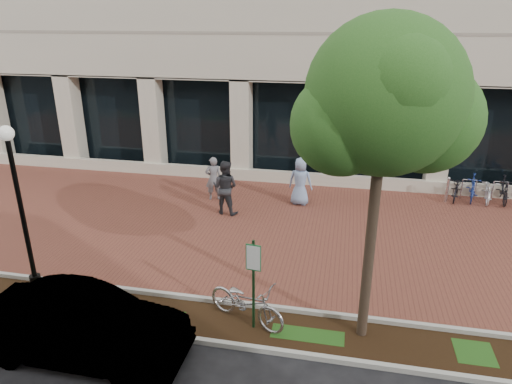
% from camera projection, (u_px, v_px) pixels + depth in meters
% --- Properties ---
extents(ground, '(120.00, 120.00, 0.00)m').
position_uv_depth(ground, '(267.00, 227.00, 15.24)').
color(ground, black).
rests_on(ground, ground).
extents(brick_plaza, '(40.00, 9.00, 0.01)m').
position_uv_depth(brick_plaza, '(267.00, 227.00, 15.24)').
color(brick_plaza, brown).
rests_on(brick_plaza, ground).
extents(planting_strip, '(40.00, 1.50, 0.01)m').
position_uv_depth(planting_strip, '(225.00, 324.00, 10.43)').
color(planting_strip, black).
rests_on(planting_strip, ground).
extents(curb_plaza_side, '(40.00, 0.12, 0.12)m').
position_uv_depth(curb_plaza_side, '(233.00, 303.00, 11.10)').
color(curb_plaza_side, '#B0B0A6').
rests_on(curb_plaza_side, ground).
extents(curb_street_side, '(40.00, 0.12, 0.12)m').
position_uv_depth(curb_street_side, '(216.00, 343.00, 9.73)').
color(curb_street_side, '#B0B0A6').
rests_on(curb_street_side, ground).
extents(parking_sign, '(0.34, 0.07, 2.20)m').
position_uv_depth(parking_sign, '(253.00, 273.00, 9.79)').
color(parking_sign, '#153B1D').
rests_on(parking_sign, ground).
extents(lamppost, '(0.36, 0.36, 4.25)m').
position_uv_depth(lamppost, '(20.00, 200.00, 11.08)').
color(lamppost, black).
rests_on(lamppost, ground).
extents(street_tree, '(3.53, 2.95, 6.70)m').
position_uv_depth(street_tree, '(387.00, 107.00, 8.33)').
color(street_tree, '#4B372B').
rests_on(street_tree, ground).
extents(locked_bicycle, '(2.14, 1.46, 1.06)m').
position_uv_depth(locked_bicycle, '(247.00, 302.00, 10.31)').
color(locked_bicycle, '#B3B2B7').
rests_on(locked_bicycle, ground).
extents(pedestrian_left, '(0.72, 0.59, 1.69)m').
position_uv_depth(pedestrian_left, '(213.00, 178.00, 17.30)').
color(pedestrian_left, slate).
rests_on(pedestrian_left, ground).
extents(pedestrian_mid, '(1.05, 0.88, 1.95)m').
position_uv_depth(pedestrian_mid, '(225.00, 187.00, 16.02)').
color(pedestrian_mid, '#28292D').
rests_on(pedestrian_mid, ground).
extents(pedestrian_right, '(0.95, 0.68, 1.82)m').
position_uv_depth(pedestrian_right, '(300.00, 181.00, 16.82)').
color(pedestrian_right, '#859EC6').
rests_on(pedestrian_right, ground).
extents(bollard, '(0.12, 0.12, 1.01)m').
position_uv_depth(bollard, '(447.00, 189.00, 17.16)').
color(bollard, silver).
rests_on(bollard, ground).
extents(bike_rack_cluster, '(3.06, 1.80, 0.99)m').
position_uv_depth(bike_rack_cluster, '(488.00, 189.00, 17.28)').
color(bike_rack_cluster, black).
rests_on(bike_rack_cluster, ground).
extents(sedan_near_curb, '(4.32, 1.54, 1.42)m').
position_uv_depth(sedan_near_curb, '(82.00, 327.00, 9.22)').
color(sedan_near_curb, '#ACACB0').
rests_on(sedan_near_curb, ground).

